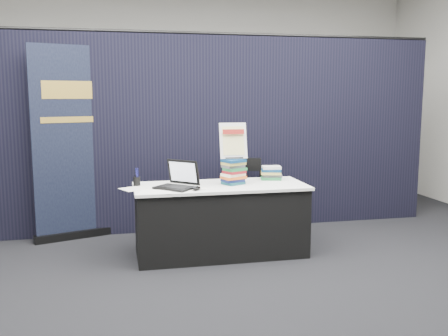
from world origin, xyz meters
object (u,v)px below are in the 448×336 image
display_table (220,219)px  laptop (174,182)px  book_stack_tall (234,172)px  book_stack_short (271,173)px  pullup_banner (73,155)px  info_sign (233,141)px  stacking_chair (248,193)px

display_table → laptop: bearing=-171.8°
display_table → book_stack_tall: bearing=0.1°
book_stack_short → pullup_banner: (-2.18, 0.74, 0.17)m
display_table → pullup_banner: (-1.55, 0.95, 0.62)m
display_table → laptop: 0.67m
laptop → pullup_banner: pullup_banner is taller
book_stack_tall → laptop: bearing=-173.6°
laptop → book_stack_tall: laptop is taller
display_table → book_stack_tall: (0.14, 0.00, 0.51)m
book_stack_tall → info_sign: 0.32m
display_table → info_sign: size_ratio=4.62×
stacking_chair → book_stack_short: bearing=-53.3°
book_stack_tall → info_sign: size_ratio=0.69×
book_stack_short → stacking_chair: size_ratio=0.26×
laptop → info_sign: size_ratio=1.28×
display_table → stacking_chair: size_ratio=1.95×
display_table → book_stack_short: book_stack_short is taller
book_stack_tall → info_sign: (-0.00, 0.03, 0.32)m
laptop → info_sign: 0.76m
stacking_chair → laptop: bearing=-124.0°
laptop → pullup_banner: bearing=178.4°
display_table → stacking_chair: stacking_chair is taller
book_stack_tall → pullup_banner: (-1.70, 0.95, 0.11)m
book_stack_tall → pullup_banner: 1.95m
display_table → pullup_banner: bearing=148.6°
pullup_banner → info_sign: bearing=-46.7°
laptop → book_stack_short: 1.16m
pullup_banner → stacking_chair: pullup_banner is taller
book_stack_tall → stacking_chair: (0.33, 0.66, -0.37)m
pullup_banner → laptop: bearing=-62.3°
book_stack_tall → info_sign: bearing=90.0°
laptop → stacking_chair: size_ratio=0.54×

